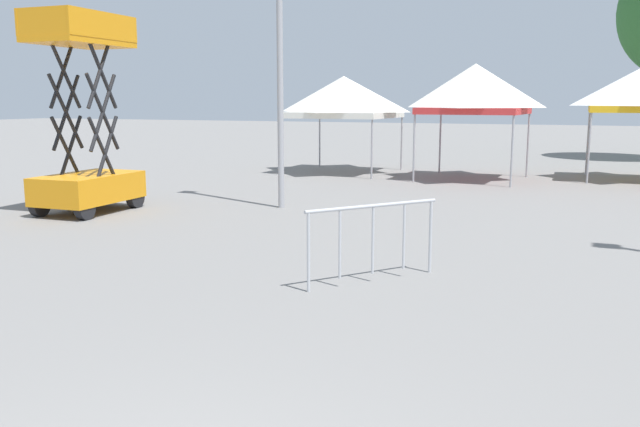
{
  "coord_description": "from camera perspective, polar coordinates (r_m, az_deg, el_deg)",
  "views": [
    {
      "loc": [
        2.14,
        -2.29,
        2.45
      ],
      "look_at": [
        -0.49,
        3.98,
        1.3
      ],
      "focal_mm": 37.62,
      "sensor_mm": 36.0,
      "label": 1
    }
  ],
  "objects": [
    {
      "name": "canopy_tent_far_left",
      "position": [
        21.47,
        13.04,
        10.28
      ],
      "size": [
        3.18,
        3.18,
        3.56
      ],
      "color": "#9E9EA3",
      "rests_on": "ground"
    },
    {
      "name": "canopy_tent_right_of_center",
      "position": [
        22.85,
        25.49,
        9.43
      ],
      "size": [
        2.88,
        2.88,
        3.41
      ],
      "color": "#9E9EA3",
      "rests_on": "ground"
    },
    {
      "name": "scissor_lift",
      "position": [
        15.63,
        -19.24,
        4.76
      ],
      "size": [
        1.48,
        2.35,
        4.28
      ],
      "color": "black",
      "rests_on": "ground"
    },
    {
      "name": "crowd_barrier_mid_lot",
      "position": [
        9.08,
        4.53,
        -1.2
      ],
      "size": [
        1.31,
        1.7,
        1.08
      ],
      "color": "#B7BABF",
      "rests_on": "ground"
    },
    {
      "name": "canopy_tent_behind_left",
      "position": [
        23.11,
        2.02,
        9.87
      ],
      "size": [
        3.4,
        3.4,
        3.26
      ],
      "color": "#9E9EA3",
      "rests_on": "ground"
    }
  ]
}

